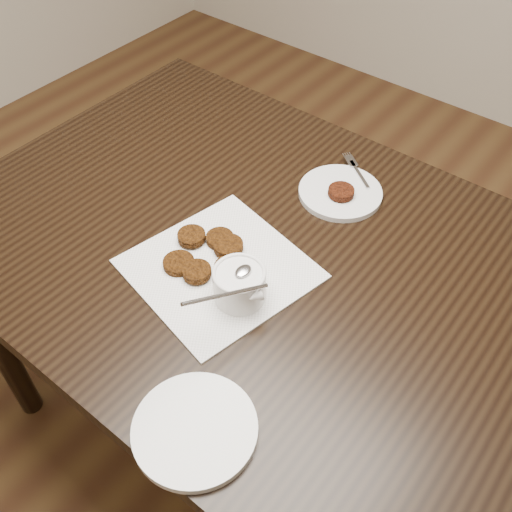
{
  "coord_description": "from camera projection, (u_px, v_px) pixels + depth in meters",
  "views": [
    {
      "loc": [
        0.52,
        -0.57,
        1.59
      ],
      "look_at": [
        0.07,
        0.01,
        0.8
      ],
      "focal_mm": 40.95,
      "sensor_mm": 36.0,
      "label": 1
    }
  ],
  "objects": [
    {
      "name": "patty_cluster",
      "position": [
        211.0,
        251.0,
        1.14
      ],
      "size": [
        0.23,
        0.23,
        0.02
      ],
      "primitive_type": null,
      "rotation": [
        0.0,
        0.0,
        0.2
      ],
      "color": "#62320C",
      "rests_on": "napkin"
    },
    {
      "name": "sauce_ramekin",
      "position": [
        239.0,
        272.0,
        1.02
      ],
      "size": [
        0.13,
        0.13,
        0.13
      ],
      "primitive_type": null,
      "rotation": [
        0.0,
        0.0,
        0.06
      ],
      "color": "white",
      "rests_on": "napkin"
    },
    {
      "name": "plate_with_patty",
      "position": [
        341.0,
        190.0,
        1.26
      ],
      "size": [
        0.25,
        0.25,
        0.03
      ],
      "primitive_type": null,
      "rotation": [
        0.0,
        0.0,
        -0.63
      ],
      "color": "silver",
      "rests_on": "table"
    },
    {
      "name": "table",
      "position": [
        275.0,
        363.0,
        1.42
      ],
      "size": [
        1.4,
        0.9,
        0.75
      ],
      "primitive_type": "cube",
      "color": "black",
      "rests_on": "floor"
    },
    {
      "name": "napkin",
      "position": [
        219.0,
        269.0,
        1.12
      ],
      "size": [
        0.36,
        0.36,
        0.0
      ],
      "primitive_type": "cube",
      "rotation": [
        0.0,
        0.0,
        -0.21
      ],
      "color": "white",
      "rests_on": "table"
    },
    {
      "name": "floor",
      "position": [
        236.0,
        437.0,
        1.68
      ],
      "size": [
        4.0,
        4.0,
        0.0
      ],
      "primitive_type": "plane",
      "color": "brown",
      "rests_on": "ground"
    },
    {
      "name": "plate_empty",
      "position": [
        195.0,
        429.0,
        0.89
      ],
      "size": [
        0.25,
        0.25,
        0.01
      ],
      "primitive_type": "cylinder",
      "rotation": [
        0.0,
        0.0,
        0.37
      ],
      "color": "white",
      "rests_on": "table"
    }
  ]
}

